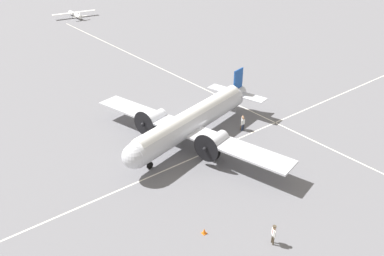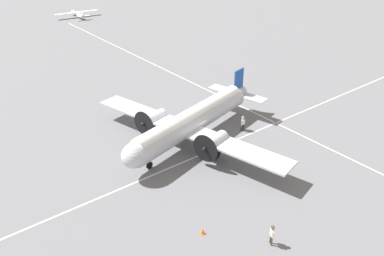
{
  "view_description": "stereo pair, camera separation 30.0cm",
  "coord_description": "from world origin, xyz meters",
  "px_view_note": "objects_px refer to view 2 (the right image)",
  "views": [
    {
      "loc": [
        -21.03,
        -26.78,
        20.07
      ],
      "look_at": [
        0.0,
        0.0,
        1.54
      ],
      "focal_mm": 35.0,
      "sensor_mm": 36.0,
      "label": 1
    },
    {
      "loc": [
        -20.8,
        -26.96,
        20.07
      ],
      "look_at": [
        0.0,
        0.0,
        1.54
      ],
      "focal_mm": 35.0,
      "sensor_mm": 36.0,
      "label": 2
    }
  ],
  "objects_px": {
    "passenger_boarding": "(243,123)",
    "ramp_agent": "(243,121)",
    "suitcase_near_door": "(242,128)",
    "light_aircraft_distant": "(77,14)",
    "traffic_cone": "(203,231)",
    "airliner_main": "(190,122)",
    "crew_foreground": "(272,233)"
  },
  "relations": [
    {
      "from": "crew_foreground",
      "to": "suitcase_near_door",
      "type": "xyz_separation_m",
      "value": [
        10.32,
        13.41,
        -0.76
      ]
    },
    {
      "from": "passenger_boarding",
      "to": "suitcase_near_door",
      "type": "distance_m",
      "value": 0.74
    },
    {
      "from": "crew_foreground",
      "to": "light_aircraft_distant",
      "type": "height_order",
      "value": "light_aircraft_distant"
    },
    {
      "from": "suitcase_near_door",
      "to": "crew_foreground",
      "type": "bearing_deg",
      "value": -127.57
    },
    {
      "from": "passenger_boarding",
      "to": "ramp_agent",
      "type": "bearing_deg",
      "value": -123.66
    },
    {
      "from": "airliner_main",
      "to": "passenger_boarding",
      "type": "relative_size",
      "value": 14.18
    },
    {
      "from": "suitcase_near_door",
      "to": "traffic_cone",
      "type": "height_order",
      "value": "suitcase_near_door"
    },
    {
      "from": "suitcase_near_door",
      "to": "traffic_cone",
      "type": "xyz_separation_m",
      "value": [
        -13.51,
        -9.63,
        -0.06
      ]
    },
    {
      "from": "ramp_agent",
      "to": "traffic_cone",
      "type": "distance_m",
      "value": 16.63
    },
    {
      "from": "passenger_boarding",
      "to": "ramp_agent",
      "type": "height_order",
      "value": "ramp_agent"
    },
    {
      "from": "airliner_main",
      "to": "traffic_cone",
      "type": "xyz_separation_m",
      "value": [
        -7.27,
        -11.08,
        -2.2
      ]
    },
    {
      "from": "light_aircraft_distant",
      "to": "passenger_boarding",
      "type": "bearing_deg",
      "value": 175.91
    },
    {
      "from": "airliner_main",
      "to": "light_aircraft_distant",
      "type": "relative_size",
      "value": 2.15
    },
    {
      "from": "airliner_main",
      "to": "ramp_agent",
      "type": "xyz_separation_m",
      "value": [
        6.25,
        -1.43,
        -1.35
      ]
    },
    {
      "from": "passenger_boarding",
      "to": "light_aircraft_distant",
      "type": "distance_m",
      "value": 66.96
    },
    {
      "from": "suitcase_near_door",
      "to": "passenger_boarding",
      "type": "bearing_deg",
      "value": -122.73
    },
    {
      "from": "crew_foreground",
      "to": "light_aircraft_distant",
      "type": "xyz_separation_m",
      "value": [
        18.68,
        79.69,
        -0.19
      ]
    },
    {
      "from": "airliner_main",
      "to": "crew_foreground",
      "type": "height_order",
      "value": "airliner_main"
    },
    {
      "from": "ramp_agent",
      "to": "light_aircraft_distant",
      "type": "height_order",
      "value": "light_aircraft_distant"
    },
    {
      "from": "passenger_boarding",
      "to": "traffic_cone",
      "type": "xyz_separation_m",
      "value": [
        -13.42,
        -9.48,
        -0.79
      ]
    },
    {
      "from": "crew_foreground",
      "to": "traffic_cone",
      "type": "bearing_deg",
      "value": 67.24
    },
    {
      "from": "light_aircraft_distant",
      "to": "suitcase_near_door",
      "type": "bearing_deg",
      "value": 175.98
    },
    {
      "from": "light_aircraft_distant",
      "to": "traffic_cone",
      "type": "bearing_deg",
      "value": 167.09
    },
    {
      "from": "suitcase_near_door",
      "to": "traffic_cone",
      "type": "bearing_deg",
      "value": -144.53
    },
    {
      "from": "airliner_main",
      "to": "ramp_agent",
      "type": "relative_size",
      "value": 13.34
    },
    {
      "from": "ramp_agent",
      "to": "suitcase_near_door",
      "type": "relative_size",
      "value": 2.97
    },
    {
      "from": "crew_foreground",
      "to": "traffic_cone",
      "type": "distance_m",
      "value": 5.02
    },
    {
      "from": "ramp_agent",
      "to": "suitcase_near_door",
      "type": "xyz_separation_m",
      "value": [
        -0.0,
        -0.02,
        -0.79
      ]
    },
    {
      "from": "suitcase_near_door",
      "to": "light_aircraft_distant",
      "type": "xyz_separation_m",
      "value": [
        8.36,
        66.28,
        0.57
      ]
    },
    {
      "from": "traffic_cone",
      "to": "light_aircraft_distant",
      "type": "bearing_deg",
      "value": 73.92
    },
    {
      "from": "crew_foreground",
      "to": "light_aircraft_distant",
      "type": "distance_m",
      "value": 81.85
    },
    {
      "from": "crew_foreground",
      "to": "ramp_agent",
      "type": "xyz_separation_m",
      "value": [
        10.32,
        13.43,
        0.02
      ]
    }
  ]
}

